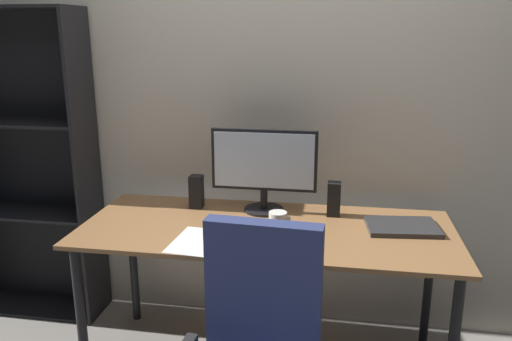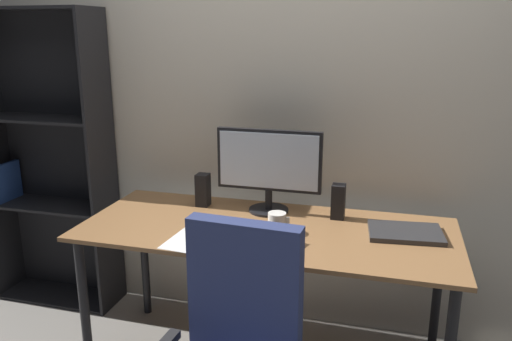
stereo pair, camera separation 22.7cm
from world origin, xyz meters
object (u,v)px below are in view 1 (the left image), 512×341
(desk, at_px, (266,243))
(mouse, at_px, (295,241))
(monitor, at_px, (264,165))
(coffee_mug, at_px, (278,221))
(keyboard, at_px, (244,239))
(speaker_right, at_px, (334,199))
(speaker_left, at_px, (196,192))
(bookshelf, at_px, (28,168))
(laptop, at_px, (402,227))

(desk, relative_size, mouse, 17.97)
(mouse, bearing_deg, monitor, 133.25)
(coffee_mug, bearing_deg, keyboard, -132.59)
(coffee_mug, height_order, speaker_right, speaker_right)
(coffee_mug, relative_size, speaker_right, 0.58)
(monitor, xyz_separation_m, speaker_right, (0.35, -0.01, -0.15))
(speaker_left, xyz_separation_m, bookshelf, (-1.04, 0.15, 0.04))
(desk, xyz_separation_m, monitor, (-0.04, 0.22, 0.32))
(keyboard, height_order, speaker_left, speaker_left)
(speaker_right, bearing_deg, speaker_left, 180.00)
(keyboard, bearing_deg, monitor, 85.17)
(speaker_right, bearing_deg, coffee_mug, -135.02)
(laptop, bearing_deg, coffee_mug, -174.25)
(monitor, bearing_deg, coffee_mug, -67.79)
(mouse, bearing_deg, bookshelf, 178.28)
(monitor, xyz_separation_m, mouse, (0.19, -0.39, -0.22))
(monitor, bearing_deg, speaker_left, -178.70)
(monitor, bearing_deg, keyboard, -93.94)
(bookshelf, bearing_deg, speaker_right, -5.07)
(desk, xyz_separation_m, speaker_left, (-0.39, 0.21, 0.16))
(mouse, distance_m, speaker_right, 0.42)
(coffee_mug, height_order, bookshelf, bookshelf)
(keyboard, height_order, laptop, laptop)
(speaker_left, distance_m, speaker_right, 0.70)
(keyboard, distance_m, mouse, 0.22)
(monitor, bearing_deg, bookshelf, 173.99)
(coffee_mug, bearing_deg, mouse, -57.57)
(keyboard, distance_m, speaker_right, 0.54)
(mouse, xyz_separation_m, bookshelf, (-1.58, 0.54, 0.11))
(keyboard, xyz_separation_m, laptop, (0.69, 0.26, 0.00))
(monitor, distance_m, keyboard, 0.46)
(bookshelf, bearing_deg, monitor, -6.01)
(monitor, relative_size, mouse, 5.47)
(mouse, height_order, coffee_mug, coffee_mug)
(laptop, bearing_deg, desk, -178.46)
(desk, bearing_deg, bookshelf, 165.73)
(monitor, xyz_separation_m, keyboard, (-0.03, -0.39, -0.23))
(desk, distance_m, speaker_right, 0.40)
(keyboard, bearing_deg, speaker_left, 128.81)
(desk, height_order, laptop, laptop)
(mouse, bearing_deg, coffee_mug, 139.59)
(coffee_mug, bearing_deg, speaker_right, 44.98)
(laptop, xyz_separation_m, speaker_right, (-0.32, 0.13, 0.07))
(monitor, height_order, keyboard, monitor)
(desk, bearing_deg, mouse, -49.93)
(monitor, distance_m, mouse, 0.49)
(monitor, distance_m, bookshelf, 1.40)
(speaker_left, bearing_deg, bookshelf, 171.57)
(monitor, height_order, bookshelf, bookshelf)
(laptop, bearing_deg, mouse, -157.27)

